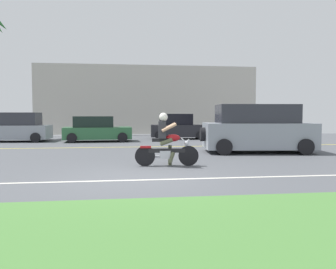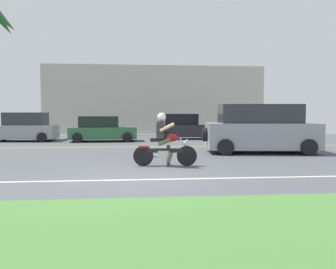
% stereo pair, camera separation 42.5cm
% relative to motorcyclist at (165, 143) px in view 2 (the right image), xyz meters
% --- Properties ---
extents(ground, '(56.00, 30.00, 0.04)m').
position_rel_motorcyclist_xyz_m(ground, '(-0.94, 1.00, -0.72)').
color(ground, '#4C4F54').
extents(grass_median, '(56.00, 3.80, 0.06)m').
position_rel_motorcyclist_xyz_m(grass_median, '(-0.94, -6.10, -0.67)').
color(grass_median, '#477A38').
rests_on(grass_median, ground).
extents(lane_line_near, '(50.40, 0.12, 0.01)m').
position_rel_motorcyclist_xyz_m(lane_line_near, '(-0.94, -2.18, -0.69)').
color(lane_line_near, silver).
rests_on(lane_line_near, ground).
extents(lane_line_far, '(50.40, 0.12, 0.01)m').
position_rel_motorcyclist_xyz_m(lane_line_far, '(-0.94, 6.21, -0.69)').
color(lane_line_far, yellow).
rests_on(lane_line_far, ground).
extents(motorcyclist, '(1.97, 0.64, 1.65)m').
position_rel_motorcyclist_xyz_m(motorcyclist, '(0.00, 0.00, 0.00)').
color(motorcyclist, black).
rests_on(motorcyclist, ground).
extents(suv_nearby, '(4.77, 2.59, 2.00)m').
position_rel_motorcyclist_xyz_m(suv_nearby, '(4.25, 3.25, 0.27)').
color(suv_nearby, '#8C939E').
rests_on(suv_nearby, ground).
extents(parked_car_0, '(4.03, 2.01, 1.70)m').
position_rel_motorcyclist_xyz_m(parked_car_0, '(-7.58, 10.50, 0.09)').
color(parked_car_0, '#8C939E').
rests_on(parked_car_0, ground).
extents(parked_car_1, '(3.98, 2.08, 1.48)m').
position_rel_motorcyclist_xyz_m(parked_car_1, '(-2.90, 9.95, -0.00)').
color(parked_car_1, '#2D663D').
rests_on(parked_car_1, ground).
extents(parked_car_2, '(3.76, 2.01, 1.63)m').
position_rel_motorcyclist_xyz_m(parked_car_2, '(2.19, 11.44, 0.06)').
color(parked_car_2, '#232328').
rests_on(parked_car_2, ground).
extents(building_far, '(17.97, 4.00, 5.55)m').
position_rel_motorcyclist_xyz_m(building_far, '(0.70, 19.00, 2.08)').
color(building_far, '#BCB7AD').
rests_on(building_far, ground).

